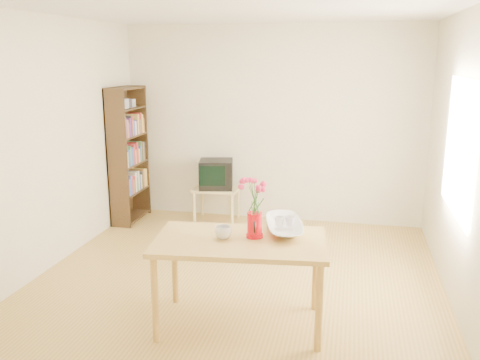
% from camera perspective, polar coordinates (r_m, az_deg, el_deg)
% --- Properties ---
extents(room, '(4.50, 4.50, 4.50)m').
position_cam_1_polar(room, '(4.62, -0.44, 2.77)').
color(room, '#A37F3A').
rests_on(room, ground).
extents(table, '(1.45, 0.93, 0.75)m').
position_cam_1_polar(table, '(4.13, 0.03, -7.78)').
color(table, '#B88D3F').
rests_on(table, ground).
extents(tv_stand, '(0.60, 0.45, 0.46)m').
position_cam_1_polar(tv_stand, '(6.86, -2.67, -1.47)').
color(tv_stand, tan).
rests_on(tv_stand, ground).
extents(bookshelf, '(0.28, 0.70, 1.80)m').
position_cam_1_polar(bookshelf, '(6.95, -12.38, 2.25)').
color(bookshelf, '#2F1F0F').
rests_on(bookshelf, ground).
extents(pitcher, '(0.14, 0.22, 0.21)m').
position_cam_1_polar(pitcher, '(4.12, 1.67, -5.16)').
color(pitcher, red).
rests_on(pitcher, table).
extents(flowers, '(0.24, 0.24, 0.34)m').
position_cam_1_polar(flowers, '(4.04, 1.68, -1.51)').
color(flowers, '#DD3465').
rests_on(flowers, pitcher).
extents(mug, '(0.16, 0.16, 0.10)m').
position_cam_1_polar(mug, '(4.10, -1.90, -5.92)').
color(mug, white).
rests_on(mug, table).
extents(bowl, '(0.54, 0.54, 0.42)m').
position_cam_1_polar(bowl, '(4.26, 5.02, -2.93)').
color(bowl, white).
rests_on(bowl, table).
extents(teacup_a, '(0.08, 0.08, 0.07)m').
position_cam_1_polar(teacup_a, '(4.28, 4.48, -3.42)').
color(teacup_a, white).
rests_on(teacup_a, bowl).
extents(teacup_b, '(0.08, 0.08, 0.07)m').
position_cam_1_polar(teacup_b, '(4.29, 5.64, -3.40)').
color(teacup_b, white).
rests_on(teacup_b, bowl).
extents(television, '(0.51, 0.49, 0.38)m').
position_cam_1_polar(television, '(6.81, -2.67, 0.73)').
color(television, black).
rests_on(television, tv_stand).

